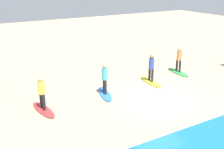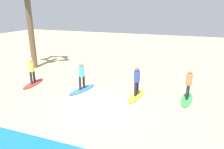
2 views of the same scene
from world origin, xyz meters
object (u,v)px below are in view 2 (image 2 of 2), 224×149
surfer_yellow (137,79)px  surfer_blue (82,74)px  surfboard_blue (82,89)px  surfboard_green (187,99)px  surfboard_red (33,84)px  surfer_green (189,82)px  surfer_red (32,69)px  surfboard_yellow (136,96)px

surfer_yellow → surfer_blue: bearing=3.8°
surfboard_blue → surfboard_green: bearing=112.2°
surfer_yellow → surfer_blue: 3.27m
surfboard_green → surfboard_blue: (5.93, 0.74, 0.00)m
surfboard_green → surfer_blue: bearing=-77.5°
surfboard_green → surfboard_red: bearing=-78.8°
surfer_blue → surfer_green: bearing=-172.9°
surfboard_blue → surfer_red: (3.44, 0.21, 0.99)m
surfboard_yellow → surfboard_red: bearing=-80.0°
surfer_green → surfer_blue: size_ratio=1.00×
surfboard_blue → surfer_yellow: bearing=108.9°
surfboard_yellow → surfboard_red: 6.71m
surfer_green → surfboard_yellow: bearing=11.1°
surfboard_yellow → surfboard_blue: bearing=-79.8°
surfer_blue → surfboard_blue: bearing=0.0°
surfer_yellow → surfer_red: same height
surfer_yellow → surfboard_red: 6.79m
surfboard_green → surfer_green: bearing=-84.6°
surfboard_green → surfboard_blue: bearing=-77.5°
surfboard_yellow → surfboard_blue: 3.27m
surfer_blue → surfboard_red: 3.59m
surfer_blue → surfer_red: size_ratio=1.00×
surfboard_green → surfer_green: surfer_green is taller
surfboard_blue → surfboard_red: 3.45m
surfer_yellow → surfer_green: bearing=-168.9°
surfer_green → surfer_red: 9.41m
surfer_red → surfboard_blue: bearing=-176.6°
surfboard_yellow → surfboard_red: (6.70, 0.42, 0.00)m
surfer_red → surfer_green: bearing=-174.2°
surfer_blue → surfboard_green: bearing=-172.9°
surfboard_blue → surfboard_red: (3.44, 0.21, 0.00)m
surfboard_red → surfer_green: bearing=88.5°
surfboard_blue → surfer_red: 3.59m
surfer_green → surfer_blue: 5.97m
surfboard_green → surfer_red: bearing=-78.8°
surfboard_blue → surfer_blue: size_ratio=1.28×
surfboard_blue → surfboard_red: bearing=-71.5°
surfboard_yellow → surfboard_blue: size_ratio=1.00×
surfboard_red → surfer_red: bearing=-97.3°
surfboard_green → surfboard_yellow: size_ratio=1.00×
surfer_yellow → surfboard_yellow: bearing=180.0°
surfer_green → surfer_red: size_ratio=1.00×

